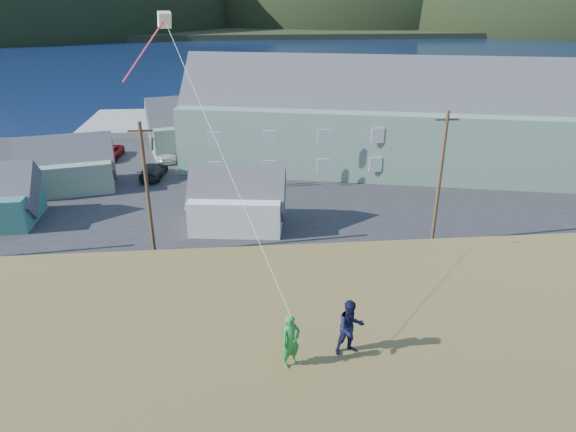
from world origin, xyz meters
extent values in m
plane|color=#0A1638|center=(0.00, 0.00, 0.00)|extent=(900.00, 900.00, 0.00)
cube|color=#4C3D19|center=(0.00, -2.00, 0.05)|extent=(110.00, 8.00, 0.10)
cube|color=#28282B|center=(0.00, 17.00, 0.06)|extent=(72.00, 36.00, 0.12)
cube|color=gray|center=(-6.00, 40.00, 0.45)|extent=(26.00, 14.00, 0.90)
cube|color=black|center=(0.00, 330.00, 1.00)|extent=(900.00, 320.00, 2.00)
ellipsoid|color=black|center=(-20.00, 300.00, 2.00)|extent=(200.00, 180.00, 100.00)
ellipsoid|color=black|center=(70.00, 290.00, 2.00)|extent=(230.00, 207.00, 142.60)
ellipsoid|color=black|center=(180.00, 270.00, 2.00)|extent=(280.00, 252.00, 134.40)
cube|color=slate|center=(15.44, 19.55, 3.42)|extent=(39.96, 19.54, 6.59)
cube|color=#47474C|center=(15.44, 19.55, 8.47)|extent=(40.38, 19.36, 10.68)
cube|color=gray|center=(-14.24, 15.50, 1.54)|extent=(8.96, 6.93, 2.84)
cube|color=#47474C|center=(-14.24, 15.50, 3.67)|extent=(9.42, 6.91, 5.20)
cube|color=white|center=(1.46, 5.78, 1.50)|extent=(7.50, 5.81, 2.76)
cube|color=#47474C|center=(1.46, 5.78, 3.57)|extent=(7.99, 5.83, 4.89)
cube|color=slate|center=(-2.78, 26.98, 1.87)|extent=(12.26, 9.10, 3.51)
cube|color=#47474C|center=(-2.78, 26.98, 4.62)|extent=(12.71, 9.12, 6.47)
cylinder|color=#47331E|center=(-4.41, 1.50, 4.85)|extent=(0.24, 0.24, 9.46)
cylinder|color=#47331E|center=(15.70, 1.50, 5.00)|extent=(0.24, 0.24, 9.77)
imported|color=navy|center=(-1.26, 18.52, 0.83)|extent=(2.20, 4.34, 1.42)
imported|color=silver|center=(-6.18, 24.07, 0.88)|extent=(2.18, 5.27, 1.53)
imported|color=#344E82|center=(3.40, 23.91, 0.79)|extent=(1.70, 4.15, 1.34)
imported|color=#A4A4A9|center=(-16.25, 18.92, 0.85)|extent=(1.70, 4.48, 1.46)
imported|color=gray|center=(-16.11, 24.39, 0.88)|extent=(2.23, 4.80, 1.52)
imported|color=black|center=(-6.89, 17.99, 0.83)|extent=(2.51, 5.08, 1.42)
imported|color=maroon|center=(-18.80, 17.34, 0.84)|extent=(1.99, 4.34, 1.44)
imported|color=black|center=(-1.47, 25.36, 0.83)|extent=(2.17, 4.36, 1.43)
imported|color=maroon|center=(-12.63, 24.83, 0.77)|extent=(2.43, 4.80, 1.30)
imported|color=#258831|center=(3.26, -19.39, 8.03)|extent=(0.73, 0.65, 1.67)
imported|color=#131534|center=(5.06, -18.99, 8.09)|extent=(1.00, 0.85, 1.78)
cube|color=#FFF1C2|center=(-0.58, -11.10, 16.21)|extent=(0.57, 0.55, 0.60)
cylinder|color=#E03B5B|center=(-1.18, -12.35, 15.31)|extent=(0.06, 0.06, 3.31)
cylinder|color=white|center=(1.34, -15.25, 12.54)|extent=(0.02, 0.02, 11.72)
camera|label=1|loc=(2.11, -31.25, 17.19)|focal=32.00mm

